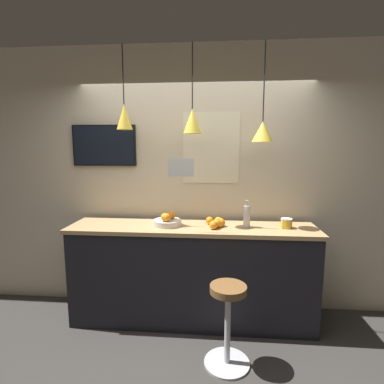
# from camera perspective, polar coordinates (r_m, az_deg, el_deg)

# --- Properties ---
(ground_plane) EXTENTS (14.00, 14.00, 0.00)m
(ground_plane) POSITION_cam_1_polar(r_m,az_deg,el_deg) (2.98, -1.11, -29.14)
(ground_plane) COLOR #33302D
(back_wall) EXTENTS (8.00, 0.06, 2.90)m
(back_wall) POSITION_cam_1_polar(r_m,az_deg,el_deg) (3.35, 0.56, 2.21)
(back_wall) COLOR beige
(back_wall) RESTS_ON ground_plane
(service_counter) EXTENTS (2.50, 0.54, 1.03)m
(service_counter) POSITION_cam_1_polar(r_m,az_deg,el_deg) (3.22, 0.00, -15.34)
(service_counter) COLOR black
(service_counter) RESTS_ON ground_plane
(bar_stool) EXTENTS (0.39, 0.39, 0.70)m
(bar_stool) POSITION_cam_1_polar(r_m,az_deg,el_deg) (2.70, 6.82, -22.44)
(bar_stool) COLOR #B7B7BC
(bar_stool) RESTS_ON ground_plane
(fruit_bowl) EXTENTS (0.29, 0.29, 0.14)m
(fruit_bowl) POSITION_cam_1_polar(r_m,az_deg,el_deg) (3.07, -4.69, -5.40)
(fruit_bowl) COLOR beige
(fruit_bowl) RESTS_ON service_counter
(orange_pile) EXTENTS (0.20, 0.27, 0.09)m
(orange_pile) POSITION_cam_1_polar(r_m,az_deg,el_deg) (3.03, 4.78, -5.84)
(orange_pile) COLOR orange
(orange_pile) RESTS_ON service_counter
(juice_bottle) EXTENTS (0.07, 0.07, 0.27)m
(juice_bottle) POSITION_cam_1_polar(r_m,az_deg,el_deg) (3.04, 10.39, -4.50)
(juice_bottle) COLOR silver
(juice_bottle) RESTS_ON service_counter
(spread_jar) EXTENTS (0.11, 0.11, 0.10)m
(spread_jar) POSITION_cam_1_polar(r_m,az_deg,el_deg) (3.11, 17.54, -5.69)
(spread_jar) COLOR gold
(spread_jar) RESTS_ON service_counter
(pendant_lamp_left) EXTENTS (0.16, 0.16, 0.81)m
(pendant_lamp_left) POSITION_cam_1_polar(r_m,az_deg,el_deg) (3.13, -12.76, 13.82)
(pendant_lamp_left) COLOR black
(pendant_lamp_middle) EXTENTS (0.18, 0.18, 0.85)m
(pendant_lamp_middle) POSITION_cam_1_polar(r_m,az_deg,el_deg) (3.00, 0.07, 13.41)
(pendant_lamp_middle) COLOR black
(pendant_lamp_right) EXTENTS (0.20, 0.20, 0.93)m
(pendant_lamp_right) POSITION_cam_1_polar(r_m,az_deg,el_deg) (3.01, 13.29, 11.22)
(pendant_lamp_right) COLOR black
(mounted_tv) EXTENTS (0.71, 0.04, 0.45)m
(mounted_tv) POSITION_cam_1_polar(r_m,az_deg,el_deg) (3.50, -16.38, 8.51)
(mounted_tv) COLOR black
(hanging_menu_board) EXTENTS (0.24, 0.01, 0.17)m
(hanging_menu_board) POSITION_cam_1_polar(r_m,az_deg,el_deg) (2.77, -2.12, 4.72)
(hanging_menu_board) COLOR white
(wall_poster) EXTENTS (0.61, 0.01, 0.76)m
(wall_poster) POSITION_cam_1_polar(r_m,az_deg,el_deg) (3.28, 3.67, 8.35)
(wall_poster) COLOR beige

